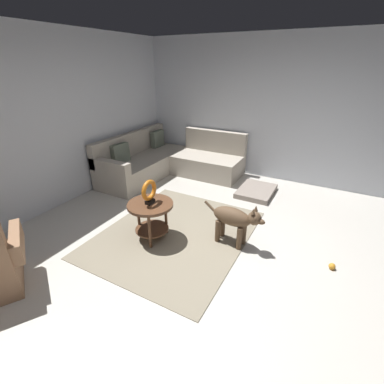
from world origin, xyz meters
The scene contains 10 objects.
ground_plane centered at (0.00, 0.00, -0.05)m, with size 6.00×6.00×0.10m, color beige.
wall_back centered at (0.00, 2.94, 1.35)m, with size 6.00×0.12×2.70m, color silver.
wall_right centered at (2.94, 0.00, 1.35)m, with size 0.12×6.00×2.70m, color silver.
area_rug centered at (0.15, 0.70, 0.01)m, with size 2.30×1.90×0.01m, color gray.
sectional_couch centered at (1.99, 2.02, 0.29)m, with size 2.20×2.25×0.88m.
side_table centered at (-0.09, 0.92, 0.42)m, with size 0.60×0.60×0.54m.
torus_sculpture centered at (-0.09, 0.92, 0.71)m, with size 0.28×0.08×0.33m.
dog_bed_mat centered at (1.98, 0.08, 0.04)m, with size 0.80×0.60×0.09m, color gray.
dog centered at (0.32, -0.09, 0.38)m, with size 0.26×0.85×0.63m.
dog_toy_ball centered at (0.40, -1.29, 0.04)m, with size 0.08×0.08×0.08m, color orange.
Camera 1 is at (-2.56, -1.03, 2.19)m, focal length 25.33 mm.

